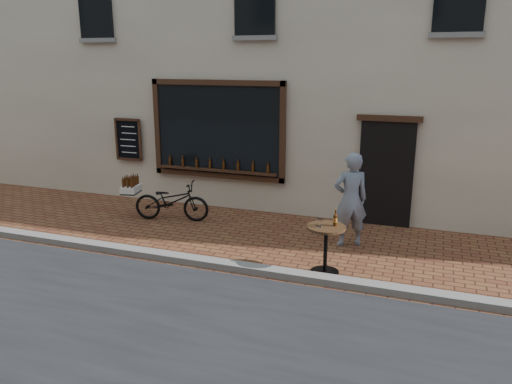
% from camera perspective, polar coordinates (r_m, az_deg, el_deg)
% --- Properties ---
extents(ground, '(90.00, 90.00, 0.00)m').
position_cam_1_polar(ground, '(8.23, -1.89, -9.56)').
color(ground, '#5C2F1D').
rests_on(ground, ground).
extents(kerb, '(90.00, 0.25, 0.12)m').
position_cam_1_polar(kerb, '(8.38, -1.38, -8.65)').
color(kerb, slate).
rests_on(kerb, ground).
extents(cargo_bicycle, '(1.96, 0.89, 0.92)m').
position_cam_1_polar(cargo_bicycle, '(10.99, -9.79, -0.96)').
color(cargo_bicycle, black).
rests_on(cargo_bicycle, ground).
extents(bistro_table, '(0.63, 0.63, 1.09)m').
position_cam_1_polar(bistro_table, '(8.20, 8.01, -5.42)').
color(bistro_table, black).
rests_on(bistro_table, ground).
extents(pedestrian, '(0.77, 0.68, 1.79)m').
position_cam_1_polar(pedestrian, '(9.40, 10.74, -0.87)').
color(pedestrian, slate).
rests_on(pedestrian, ground).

